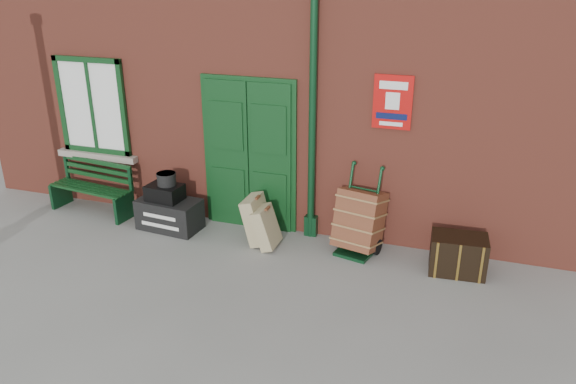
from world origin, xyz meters
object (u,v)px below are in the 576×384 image
at_px(bench, 93,186).
at_px(dark_trunk, 458,254).
at_px(porter_trolley, 359,220).
at_px(houdini_trunk, 170,214).

height_order(bench, dark_trunk, bench).
xyz_separation_m(porter_trolley, dark_trunk, (1.33, -0.16, -0.21)).
relative_size(bench, houdini_trunk, 1.55).
bearing_deg(houdini_trunk, porter_trolley, 8.60).
distance_m(porter_trolley, dark_trunk, 1.35).
bearing_deg(houdini_trunk, bench, 177.83).
bearing_deg(dark_trunk, houdini_trunk, 175.88).
xyz_separation_m(bench, houdini_trunk, (1.45, -0.18, -0.20)).
distance_m(bench, porter_trolley, 4.27).
distance_m(houdini_trunk, porter_trolley, 2.84).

